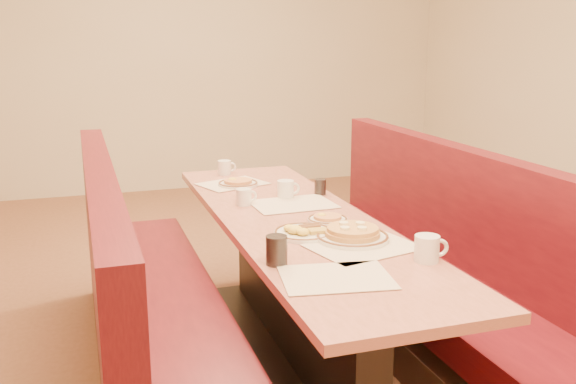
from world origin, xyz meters
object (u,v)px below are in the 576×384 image
object	(u,v)px
coffee_mug_b	(244,197)
coffee_mug_c	(286,189)
booth_right	(428,277)
soda_tumbler_mid	(320,187)
booth_left	(145,314)
pancake_plate	(352,235)
diner_table	(297,292)
eggs_plate	(304,232)
coffee_mug_d	(225,167)
soda_tumbler_near	(277,250)
coffee_mug_a	(428,248)

from	to	relation	value
coffee_mug_b	coffee_mug_c	bearing A→B (deg)	9.51
booth_right	soda_tumbler_mid	xyz separation A→B (m)	(-0.45, 0.42, 0.43)
booth_left	soda_tumbler_mid	xyz separation A→B (m)	(1.01, 0.42, 0.43)
coffee_mug_b	soda_tumbler_mid	size ratio (longest dim) A/B	1.30
pancake_plate	soda_tumbler_mid	world-z (taller)	soda_tumbler_mid
diner_table	coffee_mug_b	size ratio (longest dim) A/B	22.18
eggs_plate	coffee_mug_b	xyz separation A→B (m)	(-0.11, 0.59, 0.03)
booth_right	eggs_plate	bearing A→B (deg)	-161.74
booth_left	booth_right	size ratio (longest dim) A/B	1.00
soda_tumbler_mid	coffee_mug_d	bearing A→B (deg)	119.14
eggs_plate	coffee_mug_d	bearing A→B (deg)	91.75
booth_left	soda_tumbler_near	world-z (taller)	booth_left
soda_tumbler_mid	eggs_plate	bearing A→B (deg)	-116.56
booth_left	coffee_mug_d	xyz separation A→B (m)	(0.63, 1.10, 0.43)
coffee_mug_a	soda_tumbler_mid	world-z (taller)	coffee_mug_a
coffee_mug_b	coffee_mug_d	bearing A→B (deg)	77.76
pancake_plate	eggs_plate	bearing A→B (deg)	143.02
coffee_mug_a	coffee_mug_b	distance (m)	1.15
coffee_mug_a	coffee_mug_c	distance (m)	1.15
eggs_plate	soda_tumbler_mid	world-z (taller)	soda_tumbler_mid
booth_left	soda_tumbler_near	distance (m)	0.86
coffee_mug_c	coffee_mug_d	bearing A→B (deg)	103.37
diner_table	booth_left	xyz separation A→B (m)	(-0.73, 0.00, -0.01)
coffee_mug_a	booth_left	bearing A→B (deg)	153.25
coffee_mug_c	soda_tumbler_mid	distance (m)	0.20
eggs_plate	booth_right	bearing A→B (deg)	18.26
coffee_mug_d	soda_tumbler_near	distance (m)	1.68
pancake_plate	coffee_mug_c	distance (m)	0.80
coffee_mug_c	coffee_mug_d	distance (m)	0.72
coffee_mug_d	diner_table	bearing A→B (deg)	-84.10
diner_table	booth_right	size ratio (longest dim) A/B	1.00
pancake_plate	coffee_mug_b	distance (m)	0.78
soda_tumbler_near	soda_tumbler_mid	bearing A→B (deg)	60.57
diner_table	coffee_mug_a	world-z (taller)	coffee_mug_a
coffee_mug_d	coffee_mug_c	bearing A→B (deg)	-74.93
eggs_plate	soda_tumbler_mid	size ratio (longest dim) A/B	3.04
booth_left	booth_right	world-z (taller)	same
coffee_mug_a	coffee_mug_d	size ratio (longest dim) A/B	1.16
booth_left	coffee_mug_b	bearing A→B (deg)	30.40
booth_right	coffee_mug_d	size ratio (longest dim) A/B	21.22
booth_right	coffee_mug_c	world-z (taller)	booth_right
pancake_plate	coffee_mug_b	world-z (taller)	coffee_mug_b
booth_left	pancake_plate	xyz separation A→B (m)	(0.85, -0.39, 0.41)
coffee_mug_c	diner_table	bearing A→B (deg)	-102.05
soda_tumbler_mid	booth_left	bearing A→B (deg)	-157.60
booth_right	soda_tumbler_mid	size ratio (longest dim) A/B	28.75
coffee_mug_d	coffee_mug_b	bearing A→B (deg)	-94.66
coffee_mug_a	diner_table	bearing A→B (deg)	120.14
coffee_mug_a	soda_tumbler_mid	size ratio (longest dim) A/B	1.57
booth_left	pancake_plate	size ratio (longest dim) A/B	7.97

